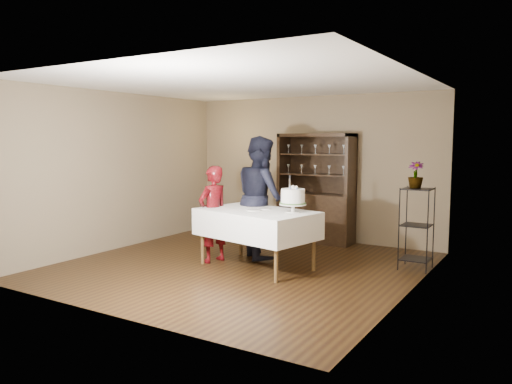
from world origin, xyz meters
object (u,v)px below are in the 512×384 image
plant_etagere (417,225)px  woman (213,214)px  potted_plant (416,175)px  cake (293,198)px  cake_table (256,224)px  man (261,197)px  china_hutch (316,206)px

plant_etagere → woman: size_ratio=0.80×
woman → potted_plant: (2.75, 1.20, 0.63)m
plant_etagere → woman: (-2.79, -1.18, 0.10)m
plant_etagere → woman: bearing=-157.1°
cake → potted_plant: potted_plant is taller
woman → potted_plant: size_ratio=3.86×
plant_etagere → cake: cake is taller
cake_table → man: (-0.29, 0.62, 0.32)m
plant_etagere → cake_table: size_ratio=0.64×
cake_table → cake: cake is taller
china_hutch → woman: bearing=-107.7°
potted_plant → plant_etagere: bearing=-24.0°
cake_table → man: bearing=114.7°
man → cake: size_ratio=3.68×
cake_table → woman: bearing=-176.1°
woman → plant_etagere: bearing=125.2°
plant_etagere → cake_table: plant_etagere is taller
potted_plant → cake: bearing=-144.2°
woman → cake: bearing=108.9°
china_hutch → cake: 2.20m
cake_table → potted_plant: 2.42m
woman → cake: (1.30, 0.15, 0.32)m
china_hutch → cake_table: size_ratio=1.06×
china_hutch → woman: (-0.71, -2.23, 0.08)m
cake_table → man: 0.75m
potted_plant → man: bearing=-166.9°
plant_etagere → cake_table: (-2.04, -1.13, 0.00)m
man → cake_table: bearing=157.2°
cake_table → cake: 0.69m
plant_etagere → potted_plant: potted_plant is taller
woman → potted_plant: 3.07m
cake_table → potted_plant: size_ratio=4.85×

